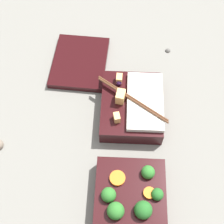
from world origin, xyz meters
TOP-DOWN VIEW (x-y plane):
  - ground_plane at (0.00, 0.00)m, footprint 3.00×3.00m
  - bento_tray_vegetable at (-0.11, -0.00)m, footprint 0.19×0.15m
  - bento_tray_rice at (0.13, -0.00)m, footprint 0.19×0.18m
  - bento_lid at (0.27, 0.15)m, footprint 0.19×0.16m
  - pebble_1 at (0.33, -0.10)m, footprint 0.01×0.01m

SIDE VIEW (x-z plane):
  - ground_plane at x=0.00m, z-range 0.00..0.00m
  - pebble_1 at x=0.33m, z-range 0.00..0.01m
  - bento_lid at x=0.27m, z-range 0.00..0.02m
  - bento_tray_rice at x=0.13m, z-range -0.01..0.06m
  - bento_tray_vegetable at x=-0.11m, z-range -0.01..0.06m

